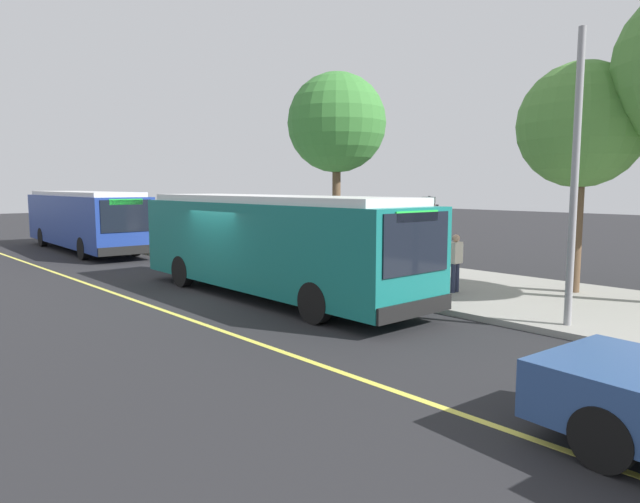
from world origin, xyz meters
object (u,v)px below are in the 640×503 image
(transit_bus_main, at_px, (271,242))
(waiting_bench, at_px, (391,264))
(pedestrian_commuter, at_px, (455,259))
(route_sign_post, at_px, (428,232))
(transit_bus_second, at_px, (84,218))

(transit_bus_main, relative_size, waiting_bench, 6.77)
(transit_bus_main, relative_size, pedestrian_commuter, 6.41)
(waiting_bench, relative_size, route_sign_post, 0.57)
(waiting_bench, xyz_separation_m, pedestrian_commuter, (2.92, -0.56, 0.48))
(transit_bus_main, distance_m, route_sign_post, 4.49)
(transit_bus_second, relative_size, pedestrian_commuter, 6.98)
(transit_bus_second, relative_size, route_sign_post, 4.21)
(route_sign_post, xyz_separation_m, pedestrian_commuter, (0.21, 1.02, -0.84))
(transit_bus_main, xyz_separation_m, transit_bus_second, (-15.69, 0.27, 0.00))
(transit_bus_main, bearing_deg, route_sign_post, 39.88)
(transit_bus_main, distance_m, transit_bus_second, 15.70)
(transit_bus_second, distance_m, waiting_bench, 16.98)
(route_sign_post, bearing_deg, transit_bus_second, -172.27)
(transit_bus_second, distance_m, route_sign_post, 19.31)
(transit_bus_second, height_order, pedestrian_commuter, transit_bus_second)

